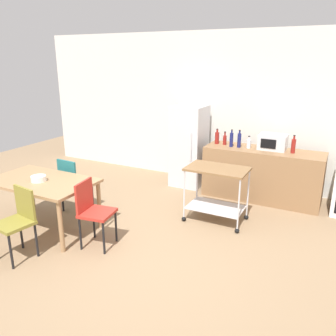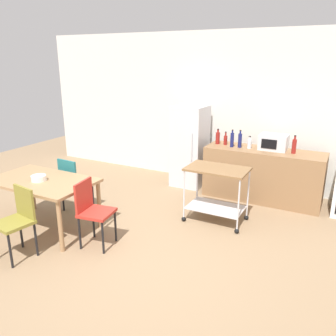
{
  "view_description": "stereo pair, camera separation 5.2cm",
  "coord_description": "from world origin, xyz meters",
  "px_view_note": "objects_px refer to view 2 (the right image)",
  "views": [
    {
      "loc": [
        2.07,
        -3.28,
        2.39
      ],
      "look_at": [
        -0.23,
        1.2,
        0.8
      ],
      "focal_mm": 37.1,
      "sensor_mm": 36.0,
      "label": 1
    },
    {
      "loc": [
        2.12,
        -3.25,
        2.39
      ],
      "look_at": [
        -0.23,
        1.2,
        0.8
      ],
      "focal_mm": 37.1,
      "sensor_mm": 36.0,
      "label": 2
    }
  ],
  "objects_px": {
    "bottle_wine": "(225,140)",
    "microwave": "(274,142)",
    "bottle_hot_sauce": "(294,146)",
    "chair_red": "(92,209)",
    "refrigerator": "(190,146)",
    "fruit_bowl": "(39,178)",
    "bottle_sesame_oil": "(240,140)",
    "dining_table": "(42,185)",
    "kitchen_cart": "(217,186)",
    "chair_olive": "(18,218)",
    "bottle_olive_oil": "(249,144)",
    "bottle_soy_sauce": "(232,140)",
    "bottle_vinegar": "(218,138)",
    "chair_teal": "(74,181)"
  },
  "relations": [
    {
      "from": "bottle_sesame_oil",
      "to": "bottle_olive_oil",
      "type": "xyz_separation_m",
      "value": [
        0.17,
        0.02,
        -0.05
      ]
    },
    {
      "from": "chair_red",
      "to": "fruit_bowl",
      "type": "xyz_separation_m",
      "value": [
        -0.94,
        0.0,
        0.27
      ]
    },
    {
      "from": "kitchen_cart",
      "to": "bottle_vinegar",
      "type": "xyz_separation_m",
      "value": [
        -0.46,
        1.25,
        0.44
      ]
    },
    {
      "from": "bottle_wine",
      "to": "bottle_vinegar",
      "type": "bearing_deg",
      "value": -179.1
    },
    {
      "from": "chair_olive",
      "to": "bottle_olive_oil",
      "type": "relative_size",
      "value": 4.12
    },
    {
      "from": "bottle_vinegar",
      "to": "bottle_wine",
      "type": "relative_size",
      "value": 1.16
    },
    {
      "from": "dining_table",
      "to": "microwave",
      "type": "xyz_separation_m",
      "value": [
        2.66,
        2.67,
        0.36
      ]
    },
    {
      "from": "kitchen_cart",
      "to": "bottle_olive_oil",
      "type": "distance_m",
      "value": 1.26
    },
    {
      "from": "bottle_vinegar",
      "to": "fruit_bowl",
      "type": "distance_m",
      "value": 3.16
    },
    {
      "from": "refrigerator",
      "to": "bottle_wine",
      "type": "relative_size",
      "value": 6.51
    },
    {
      "from": "dining_table",
      "to": "kitchen_cart",
      "type": "relative_size",
      "value": 1.65
    },
    {
      "from": "bottle_hot_sauce",
      "to": "fruit_bowl",
      "type": "xyz_separation_m",
      "value": [
        -3.01,
        -2.63,
        -0.24
      ]
    },
    {
      "from": "chair_olive",
      "to": "fruit_bowl",
      "type": "xyz_separation_m",
      "value": [
        -0.3,
        0.64,
        0.27
      ]
    },
    {
      "from": "dining_table",
      "to": "bottle_hot_sauce",
      "type": "bearing_deg",
      "value": 40.57
    },
    {
      "from": "chair_olive",
      "to": "bottle_wine",
      "type": "relative_size",
      "value": 3.74
    },
    {
      "from": "chair_red",
      "to": "kitchen_cart",
      "type": "distance_m",
      "value": 1.86
    },
    {
      "from": "bottle_olive_oil",
      "to": "bottle_sesame_oil",
      "type": "bearing_deg",
      "value": -174.51
    },
    {
      "from": "kitchen_cart",
      "to": "bottle_hot_sauce",
      "type": "height_order",
      "value": "bottle_hot_sauce"
    },
    {
      "from": "bottle_wine",
      "to": "bottle_sesame_oil",
      "type": "distance_m",
      "value": 0.3
    },
    {
      "from": "microwave",
      "to": "fruit_bowl",
      "type": "xyz_separation_m",
      "value": [
        -2.66,
        -2.72,
        -0.24
      ]
    },
    {
      "from": "kitchen_cart",
      "to": "chair_olive",
      "type": "bearing_deg",
      "value": -131.33
    },
    {
      "from": "bottle_wine",
      "to": "bottle_olive_oil",
      "type": "distance_m",
      "value": 0.46
    },
    {
      "from": "kitchen_cart",
      "to": "bottle_wine",
      "type": "height_order",
      "value": "bottle_wine"
    },
    {
      "from": "bottle_vinegar",
      "to": "fruit_bowl",
      "type": "height_order",
      "value": "bottle_vinegar"
    },
    {
      "from": "chair_olive",
      "to": "bottle_wine",
      "type": "bearing_deg",
      "value": 74.48
    },
    {
      "from": "bottle_vinegar",
      "to": "microwave",
      "type": "distance_m",
      "value": 0.99
    },
    {
      "from": "bottle_wine",
      "to": "bottle_hot_sauce",
      "type": "bearing_deg",
      "value": -2.56
    },
    {
      "from": "bottle_vinegar",
      "to": "bottle_wine",
      "type": "distance_m",
      "value": 0.15
    },
    {
      "from": "bottle_wine",
      "to": "microwave",
      "type": "height_order",
      "value": "microwave"
    },
    {
      "from": "chair_red",
      "to": "refrigerator",
      "type": "height_order",
      "value": "refrigerator"
    },
    {
      "from": "bottle_soy_sauce",
      "to": "bottle_sesame_oil",
      "type": "height_order",
      "value": "same"
    },
    {
      "from": "bottle_olive_oil",
      "to": "kitchen_cart",
      "type": "bearing_deg",
      "value": -97.03
    },
    {
      "from": "microwave",
      "to": "bottle_hot_sauce",
      "type": "relative_size",
      "value": 1.53
    },
    {
      "from": "chair_red",
      "to": "bottle_hot_sauce",
      "type": "relative_size",
      "value": 2.95
    },
    {
      "from": "bottle_wine",
      "to": "microwave",
      "type": "relative_size",
      "value": 0.52
    },
    {
      "from": "chair_red",
      "to": "bottle_sesame_oil",
      "type": "distance_m",
      "value": 2.9
    },
    {
      "from": "bottle_wine",
      "to": "chair_red",
      "type": "bearing_deg",
      "value": -108.11
    },
    {
      "from": "fruit_bowl",
      "to": "refrigerator",
      "type": "bearing_deg",
      "value": 68.31
    },
    {
      "from": "bottle_hot_sauce",
      "to": "kitchen_cart",
      "type": "bearing_deg",
      "value": -126.37
    },
    {
      "from": "refrigerator",
      "to": "fruit_bowl",
      "type": "height_order",
      "value": "refrigerator"
    },
    {
      "from": "bottle_vinegar",
      "to": "refrigerator",
      "type": "bearing_deg",
      "value": 174.69
    },
    {
      "from": "chair_teal",
      "to": "kitchen_cart",
      "type": "xyz_separation_m",
      "value": [
        2.16,
        0.73,
        0.05
      ]
    },
    {
      "from": "chair_teal",
      "to": "bottle_hot_sauce",
      "type": "bearing_deg",
      "value": -143.54
    },
    {
      "from": "dining_table",
      "to": "bottle_wine",
      "type": "distance_m",
      "value": 3.22
    },
    {
      "from": "bottle_soy_sauce",
      "to": "fruit_bowl",
      "type": "distance_m",
      "value": 3.25
    },
    {
      "from": "microwave",
      "to": "bottle_sesame_oil",
      "type": "bearing_deg",
      "value": -167.62
    },
    {
      "from": "bottle_olive_oil",
      "to": "microwave",
      "type": "height_order",
      "value": "microwave"
    },
    {
      "from": "chair_red",
      "to": "microwave",
      "type": "bearing_deg",
      "value": -40.69
    },
    {
      "from": "bottle_vinegar",
      "to": "bottle_olive_oil",
      "type": "bearing_deg",
      "value": -5.92
    },
    {
      "from": "chair_olive",
      "to": "bottle_soy_sauce",
      "type": "distance_m",
      "value": 3.67
    }
  ]
}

